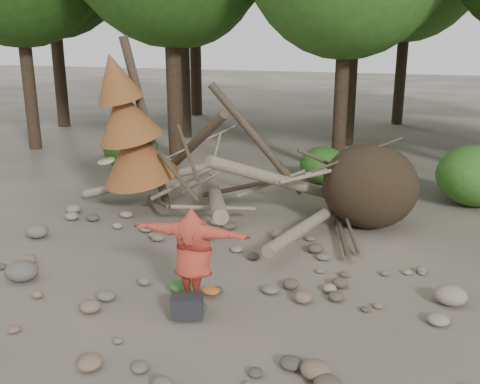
% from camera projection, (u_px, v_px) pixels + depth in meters
% --- Properties ---
extents(ground, '(120.00, 120.00, 0.00)m').
position_uv_depth(ground, '(188.00, 287.00, 9.56)').
color(ground, '#514C44').
rests_on(ground, ground).
extents(deadfall_pile, '(8.55, 5.24, 3.30)m').
position_uv_depth(deadfall_pile, '(344.00, 186.00, 12.44)').
color(deadfall_pile, '#332619').
rests_on(deadfall_pile, ground).
extents(dead_conifer, '(2.06, 2.16, 4.35)m').
position_uv_depth(dead_conifer, '(130.00, 130.00, 13.04)').
color(dead_conifer, '#4C3F30').
rests_on(dead_conifer, ground).
extents(bush_left, '(1.80, 1.80, 1.44)m').
position_uv_depth(bush_left, '(131.00, 149.00, 17.66)').
color(bush_left, '#245115').
rests_on(bush_left, ground).
extents(bush_mid, '(1.40, 1.40, 1.12)m').
position_uv_depth(bush_mid, '(323.00, 165.00, 16.16)').
color(bush_mid, '#30671D').
rests_on(bush_mid, ground).
extents(bush_right, '(2.00, 2.00, 1.60)m').
position_uv_depth(bush_right, '(476.00, 176.00, 13.98)').
color(bush_right, '#3B7A26').
rests_on(bush_right, ground).
extents(frisbee_thrower, '(2.47, 0.85, 2.41)m').
position_uv_depth(frisbee_thrower, '(193.00, 255.00, 8.66)').
color(frisbee_thrower, '#AC3526').
rests_on(frisbee_thrower, ground).
extents(backpack, '(0.59, 0.49, 0.33)m').
position_uv_depth(backpack, '(187.00, 309.00, 8.42)').
color(backpack, black).
rests_on(backpack, ground).
extents(cloth_green, '(0.48, 0.40, 0.18)m').
position_uv_depth(cloth_green, '(183.00, 289.00, 9.27)').
color(cloth_green, '#2E5F26').
rests_on(cloth_green, ground).
extents(cloth_orange, '(0.32, 0.26, 0.12)m').
position_uv_depth(cloth_orange, '(210.00, 293.00, 9.18)').
color(cloth_orange, '#BD5C20').
rests_on(cloth_orange, ground).
extents(boulder_front_left, '(0.62, 0.56, 0.37)m').
position_uv_depth(boulder_front_left, '(22.00, 271.00, 9.76)').
color(boulder_front_left, '#605950').
rests_on(boulder_front_left, ground).
extents(boulder_front_right, '(0.41, 0.37, 0.25)m').
position_uv_depth(boulder_front_right, '(316.00, 370.00, 6.97)').
color(boulder_front_right, brown).
rests_on(boulder_front_right, ground).
extents(boulder_mid_right, '(0.53, 0.48, 0.32)m').
position_uv_depth(boulder_mid_right, '(451.00, 295.00, 8.89)').
color(boulder_mid_right, gray).
rests_on(boulder_mid_right, ground).
extents(boulder_mid_left, '(0.52, 0.47, 0.31)m').
position_uv_depth(boulder_mid_left, '(37.00, 231.00, 11.84)').
color(boulder_mid_left, '#695F58').
rests_on(boulder_mid_left, ground).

